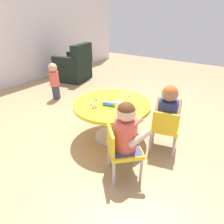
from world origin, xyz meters
The scene contains 15 objects.
ground_plane centered at (0.00, 0.00, 0.00)m, with size 10.00×10.00×0.00m, color tan.
craft_table centered at (0.00, 0.00, 0.38)m, with size 0.93×0.93×0.49m.
child_chair_left centered at (-0.47, -0.44, 0.31)m, with size 0.42×0.42×0.54m.
seated_child_left centered at (-0.44, -0.47, 0.53)m, with size 0.44×0.43×0.51m.
child_chair_right centered at (0.13, -0.63, 0.31)m, with size 0.37×0.37×0.54m.
seated_child_right centered at (0.17, -0.62, 0.53)m, with size 0.40×0.35×0.51m.
armchair_dark centered at (1.48, 2.15, 0.31)m, with size 0.85×0.86×0.85m.
toddler_standing centered at (0.43, 1.60, 0.36)m, with size 0.17×0.17×0.67m.
rolling_pin centered at (-0.09, -0.02, 0.52)m, with size 0.08×0.23×0.05m.
craft_scissors centered at (0.29, -0.04, 0.50)m, with size 0.12×0.14×0.01m.
playdough_blob_0 centered at (0.06, -0.06, 0.50)m, with size 0.11×0.11×0.01m, color #F2CC72.
cookie_cutter_0 centered at (-0.20, 0.16, 0.50)m, with size 0.05×0.05×0.01m, color #3F99D8.
cookie_cutter_1 centered at (-0.05, 0.20, 0.50)m, with size 0.05×0.05×0.01m, color #4CB259.
cookie_cutter_2 centered at (-0.01, -0.04, 0.50)m, with size 0.05×0.05×0.01m, color #D83FA5.
cookie_cutter_3 centered at (-0.23, 0.08, 0.50)m, with size 0.06×0.06×0.01m, color red.
Camera 1 is at (-1.67, -1.17, 1.43)m, focal length 30.11 mm.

